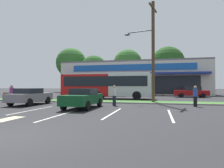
# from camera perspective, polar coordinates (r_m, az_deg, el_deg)

# --- Properties ---
(grass_median) EXTENTS (56.00, 2.20, 0.12)m
(grass_median) POSITION_cam_1_polar(r_m,az_deg,el_deg) (19.59, -1.29, -5.09)
(grass_median) COLOR #386B28
(grass_median) RESTS_ON ground_plane
(curb_lip) EXTENTS (56.00, 0.24, 0.12)m
(curb_lip) POSITION_cam_1_polar(r_m,az_deg,el_deg) (18.42, -2.25, -5.38)
(curb_lip) COLOR gray
(curb_lip) RESTS_ON ground_plane
(parking_stripe_0) EXTENTS (0.12, 4.80, 0.01)m
(parking_stripe_0) POSITION_cam_1_polar(r_m,az_deg,el_deg) (14.14, -21.90, -7.00)
(parking_stripe_0) COLOR silver
(parking_stripe_0) RESTS_ON ground_plane
(parking_stripe_1) EXTENTS (0.12, 4.80, 0.01)m
(parking_stripe_1) POSITION_cam_1_polar(r_m,az_deg,el_deg) (11.33, -14.68, -8.63)
(parking_stripe_1) COLOR silver
(parking_stripe_1) RESTS_ON ground_plane
(parking_stripe_2) EXTENTS (0.12, 4.80, 0.01)m
(parking_stripe_2) POSITION_cam_1_polar(r_m,az_deg,el_deg) (11.65, 0.29, -8.43)
(parking_stripe_2) COLOR silver
(parking_stripe_2) RESTS_ON ground_plane
(parking_stripe_3) EXTENTS (0.12, 4.80, 0.01)m
(parking_stripe_3) POSITION_cam_1_polar(r_m,az_deg,el_deg) (11.36, 16.63, -8.60)
(parking_stripe_3) COLOR silver
(parking_stripe_3) RESTS_ON ground_plane
(lot_arrow) EXTENTS (0.70, 1.60, 0.01)m
(lot_arrow) POSITION_cam_1_polar(r_m,az_deg,el_deg) (10.82, -27.89, -8.96)
(lot_arrow) COLOR beige
(lot_arrow) RESTS_ON ground_plane
(storefront_building) EXTENTS (27.62, 11.62, 6.35)m
(storefront_building) POSITION_cam_1_polar(r_m,az_deg,el_deg) (40.36, 6.53, 1.64)
(storefront_building) COLOR beige
(storefront_building) RESTS_ON ground_plane
(tree_far_left) EXTENTS (8.19, 8.19, 12.13)m
(tree_far_left) POSITION_cam_1_polar(r_m,az_deg,el_deg) (55.67, -11.78, 6.03)
(tree_far_left) COLOR #473323
(tree_far_left) RESTS_ON ground_plane
(tree_left) EXTENTS (6.84, 6.84, 9.58)m
(tree_left) POSITION_cam_1_polar(r_m,az_deg,el_deg) (51.37, -5.31, 4.47)
(tree_left) COLOR #473323
(tree_left) RESTS_ON ground_plane
(tree_mid_left) EXTENTS (7.12, 7.12, 10.83)m
(tree_mid_left) POSITION_cam_1_polar(r_m,az_deg,el_deg) (49.69, 4.58, 5.93)
(tree_mid_left) COLOR #473323
(tree_mid_left) RESTS_ON ground_plane
(tree_mid) EXTENTS (7.97, 7.97, 11.13)m
(tree_mid) POSITION_cam_1_polar(r_m,az_deg,el_deg) (49.40, 15.89, 5.85)
(tree_mid) COLOR #473323
(tree_mid) RESTS_ON ground_plane
(utility_pole) EXTENTS (3.15, 2.37, 9.54)m
(utility_pole) POSITION_cam_1_polar(r_m,az_deg,el_deg) (19.11, 11.42, 10.03)
(utility_pole) COLOR #4C3826
(utility_pole) RESTS_ON ground_plane
(city_bus) EXTENTS (11.37, 2.84, 3.25)m
(city_bus) POSITION_cam_1_polar(r_m,az_deg,el_deg) (24.84, -1.67, -0.21)
(city_bus) COLOR #B71414
(city_bus) RESTS_ON ground_plane
(bus_stop_bench) EXTENTS (1.60, 0.45, 0.95)m
(bus_stop_bench) POSITION_cam_1_polar(r_m,az_deg,el_deg) (21.94, -27.22, -3.38)
(bus_stop_bench) COLOR brown
(bus_stop_bench) RESTS_ON ground_plane
(car_0) EXTENTS (1.88, 4.26, 1.42)m
(car_0) POSITION_cam_1_polar(r_m,az_deg,el_deg) (14.26, -8.38, -4.01)
(car_0) COLOR #0C3F1E
(car_0) RESTS_ON ground_plane
(car_1) EXTENTS (1.93, 4.20, 1.41)m
(car_1) POSITION_cam_1_polar(r_m,az_deg,el_deg) (18.08, -22.71, -3.27)
(car_1) COLOR slate
(car_1) RESTS_ON ground_plane
(car_3) EXTENTS (4.42, 1.94, 1.60)m
(car_3) POSITION_cam_1_polar(r_m,az_deg,el_deg) (30.54, -0.17, -2.09)
(car_3) COLOR slate
(car_3) RESTS_ON ground_plane
(car_4) EXTENTS (4.52, 1.98, 1.53)m
(car_4) POSITION_cam_1_polar(r_m,az_deg,el_deg) (29.92, 22.06, -2.13)
(car_4) COLOR maroon
(car_4) RESTS_ON ground_plane
(pedestrian_near_bench) EXTENTS (0.33, 0.33, 1.61)m
(pedestrian_near_bench) POSITION_cam_1_polar(r_m,az_deg,el_deg) (16.49, 23.04, -3.27)
(pedestrian_near_bench) COLOR black
(pedestrian_near_bench) RESTS_ON ground_plane
(pedestrian_by_pole) EXTENTS (0.35, 0.35, 1.72)m
(pedestrian_by_pole) POSITION_cam_1_polar(r_m,az_deg,el_deg) (20.53, -27.15, -2.57)
(pedestrian_by_pole) COLOR #726651
(pedestrian_by_pole) RESTS_ON ground_plane
(pedestrian_mid) EXTENTS (0.33, 0.33, 1.66)m
(pedestrian_mid) POSITION_cam_1_polar(r_m,az_deg,el_deg) (16.08, 0.67, -3.31)
(pedestrian_mid) COLOR #1E2338
(pedestrian_mid) RESTS_ON ground_plane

